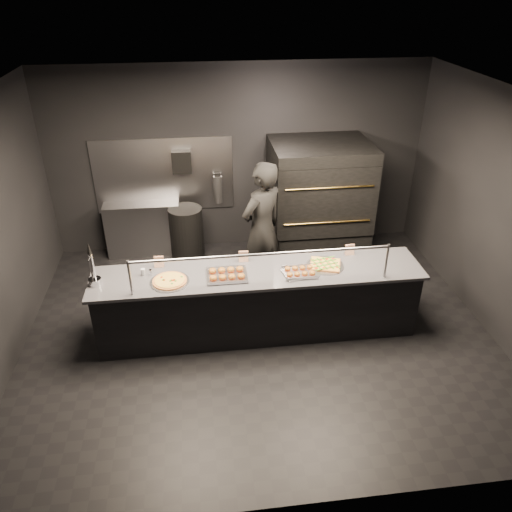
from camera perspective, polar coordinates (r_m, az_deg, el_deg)
The scene contains 15 objects.
room at distance 5.91m, azimuth -0.00°, elevation 3.15°, with size 6.04×6.00×3.00m.
service_counter at distance 6.40m, azimuth 0.26°, elevation -5.30°, with size 4.10×0.78×1.37m.
pizza_oven at distance 7.99m, azimuth 7.09°, elevation 6.19°, with size 1.50×1.23×1.91m.
prep_shelf at distance 8.42m, azimuth -12.71°, elevation 3.05°, with size 1.20×0.35×0.90m, color #99999E.
towel_dispenser at distance 8.01m, azimuth -8.50°, elevation 10.64°, with size 0.30×0.20×0.35m, color black.
fire_extinguisher at distance 8.20m, azimuth -4.37°, elevation 7.67°, with size 0.14×0.14×0.51m.
beer_tap at distance 6.13m, azimuth -18.09°, elevation -1.86°, with size 0.15×0.21×0.57m.
round_pizza at distance 6.03m, azimuth -9.84°, elevation -2.84°, with size 0.47×0.47×0.03m.
slider_tray_a at distance 6.05m, azimuth -3.36°, elevation -2.12°, with size 0.49×0.36×0.08m.
slider_tray_b at distance 6.13m, azimuth 5.03°, elevation -1.80°, with size 0.46×0.38×0.07m.
square_pizza at distance 6.32m, azimuth 7.90°, elevation -1.00°, with size 0.47×0.47×0.05m.
condiment_jar at distance 6.21m, azimuth -12.52°, elevation -1.82°, with size 0.13×0.05×0.09m.
tent_cards at distance 6.34m, azimuth -0.45°, elevation 0.04°, with size 2.57×0.04×0.15m.
trash_bin at distance 8.14m, azimuth -7.93°, elevation 2.52°, with size 0.53×0.53×0.89m, color black.
worker at distance 7.02m, azimuth 0.67°, elevation 3.09°, with size 0.72×0.47×1.97m, color black.
Camera 1 is at (-0.68, -5.18, 4.16)m, focal length 35.00 mm.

